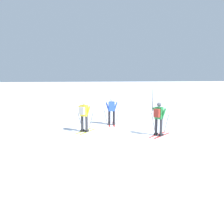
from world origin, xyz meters
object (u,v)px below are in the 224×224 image
Objects in this scene: skier_green at (159,117)px; trail_marker_pole at (153,100)px; skier_blue at (112,110)px; skier_yellow at (84,115)px.

trail_marker_pole is at bearing 66.08° from skier_green.
skier_yellow is at bearing -142.91° from skier_blue.
skier_green and skier_blue have the same top height.
trail_marker_pole is (5.10, 4.78, 0.08)m from skier_blue.
skier_green is 3.93m from skier_yellow.
trail_marker_pole reaches higher than skier_yellow.
skier_blue is at bearing 37.09° from skier_yellow.
skier_green is 0.86× the size of trail_marker_pole.
skier_yellow and skier_blue have the same top height.
skier_green is 1.00× the size of skier_blue.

